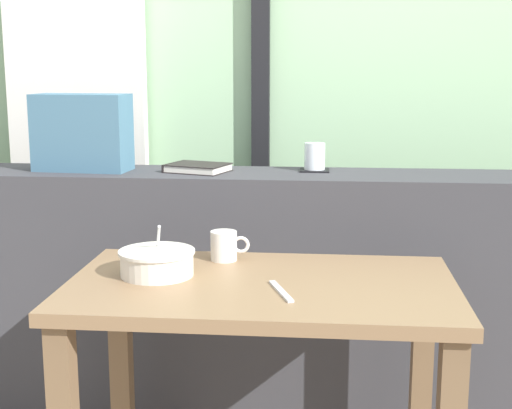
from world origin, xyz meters
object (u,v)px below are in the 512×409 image
at_px(breakfast_table, 261,326).
at_px(closed_book, 197,168).
at_px(fork_utensil, 281,291).
at_px(coaster_square, 314,170).
at_px(ceramic_mug, 225,246).
at_px(soup_bowl, 157,262).
at_px(juice_glass, 315,158).
at_px(throw_pillow, 82,132).

distance_m(breakfast_table, closed_book, 0.74).
bearing_deg(fork_utensil, coaster_square, 65.08).
distance_m(fork_utensil, ceramic_mug, 0.34).
distance_m(closed_book, soup_bowl, 0.60).
height_order(closed_book, fork_utensil, closed_book).
bearing_deg(closed_book, juice_glass, 8.27).
relative_size(juice_glass, throw_pillow, 0.28).
relative_size(throw_pillow, fork_utensil, 1.88).
bearing_deg(soup_bowl, throw_pillow, 124.04).
relative_size(soup_bowl, ceramic_mug, 1.81).
relative_size(closed_book, throw_pillow, 0.73).
relative_size(breakfast_table, coaster_square, 10.08).
relative_size(juice_glass, closed_book, 0.39).
bearing_deg(closed_book, soup_bowl, -91.15).
height_order(breakfast_table, ceramic_mug, ceramic_mug).
bearing_deg(fork_utensil, closed_book, 95.61).
height_order(juice_glass, fork_utensil, juice_glass).
xyz_separation_m(breakfast_table, throw_pillow, (-0.67, 0.60, 0.45)).
xyz_separation_m(fork_utensil, ceramic_mug, (-0.18, 0.29, 0.04)).
relative_size(soup_bowl, fork_utensil, 1.20).
distance_m(throw_pillow, soup_bowl, 0.74).
distance_m(coaster_square, fork_utensil, 0.78).
height_order(coaster_square, fork_utensil, coaster_square).
bearing_deg(fork_utensil, breakfast_table, 103.60).
relative_size(breakfast_table, closed_book, 4.33).
xyz_separation_m(coaster_square, juice_glass, (0.00, 0.00, 0.04)).
bearing_deg(juice_glass, closed_book, -171.73).
xyz_separation_m(closed_book, fork_utensil, (0.33, -0.69, -0.21)).
distance_m(breakfast_table, coaster_square, 0.75).
xyz_separation_m(throw_pillow, fork_utensil, (0.72, -0.69, -0.32)).
xyz_separation_m(juice_glass, fork_utensil, (-0.07, -0.75, -0.24)).
height_order(breakfast_table, juice_glass, juice_glass).
distance_m(coaster_square, closed_book, 0.40).
bearing_deg(fork_utensil, throw_pillow, 116.72).
bearing_deg(breakfast_table, throw_pillow, 137.99).
xyz_separation_m(throw_pillow, soup_bowl, (0.38, -0.57, -0.29)).
height_order(soup_bowl, fork_utensil, soup_bowl).
distance_m(closed_book, throw_pillow, 0.41).
distance_m(breakfast_table, soup_bowl, 0.33).
height_order(breakfast_table, closed_book, closed_book).
bearing_deg(ceramic_mug, coaster_square, 61.69).
relative_size(coaster_square, closed_book, 0.43).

